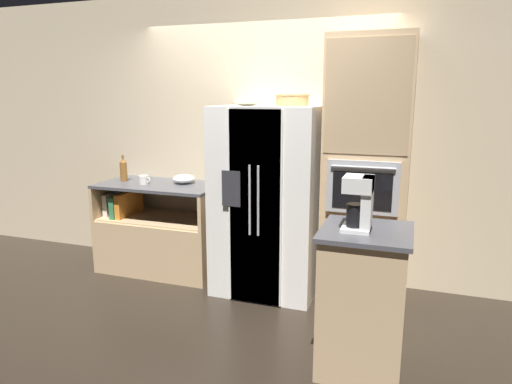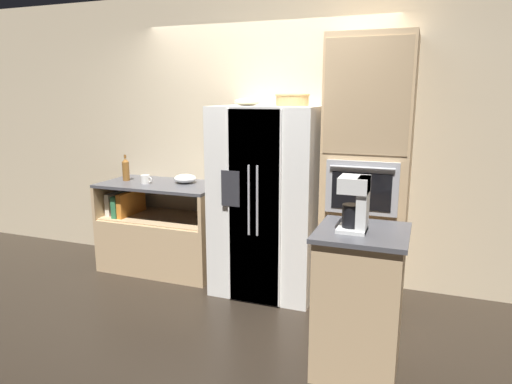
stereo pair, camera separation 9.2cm
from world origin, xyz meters
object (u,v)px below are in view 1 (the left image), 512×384
object	(u,v)px
mixing_bowl	(184,179)
coffee_maker	(361,201)
wall_oven	(367,173)
mug	(144,180)
bottle_tall	(123,170)
refrigerator	(269,200)
fruit_bowl	(247,102)
wicker_basket	(292,99)

from	to	relation	value
mixing_bowl	coffee_maker	bearing A→B (deg)	-33.46
wall_oven	mug	distance (m)	2.21
wall_oven	coffee_maker	bearing A→B (deg)	-86.01
bottle_tall	refrigerator	bearing A→B (deg)	-2.73
mixing_bowl	fruit_bowl	bearing A→B (deg)	-15.14
wall_oven	fruit_bowl	world-z (taller)	wall_oven
bottle_tall	mixing_bowl	xyz separation A→B (m)	(0.65, 0.10, -0.08)
wall_oven	bottle_tall	bearing A→B (deg)	-179.67
fruit_bowl	bottle_tall	bearing A→B (deg)	175.60
fruit_bowl	wall_oven	bearing A→B (deg)	6.63
wicker_basket	wall_oven	bearing A→B (deg)	6.12
wall_oven	wicker_basket	size ratio (longest dim) A/B	7.60
bottle_tall	mug	distance (m)	0.31
fruit_bowl	coffee_maker	bearing A→B (deg)	-42.72
refrigerator	bottle_tall	bearing A→B (deg)	177.27
refrigerator	mug	world-z (taller)	refrigerator
fruit_bowl	mug	distance (m)	1.38
refrigerator	wall_oven	world-z (taller)	wall_oven
wall_oven	fruit_bowl	size ratio (longest dim) A/B	9.59
wall_oven	fruit_bowl	xyz separation A→B (m)	(-1.07, -0.12, 0.60)
mixing_bowl	mug	bearing A→B (deg)	-155.21
mug	mixing_bowl	size ratio (longest dim) A/B	0.56
bottle_tall	coffee_maker	xyz separation A→B (m)	(2.57, -1.17, 0.12)
wall_oven	coffee_maker	world-z (taller)	wall_oven
wall_oven	mixing_bowl	distance (m)	1.85
mixing_bowl	wall_oven	bearing A→B (deg)	-2.64
fruit_bowl	mixing_bowl	bearing A→B (deg)	164.86
wicker_basket	coffee_maker	bearing A→B (deg)	-56.18
mug	wicker_basket	bearing A→B (deg)	0.48
wall_oven	coffee_maker	distance (m)	1.19
wall_oven	bottle_tall	size ratio (longest dim) A/B	8.34
wicker_basket	bottle_tall	xyz separation A→B (m)	(-1.83, 0.06, -0.73)
wall_oven	wicker_basket	distance (m)	0.91
wicker_basket	mixing_bowl	size ratio (longest dim) A/B	1.33
refrigerator	wicker_basket	size ratio (longest dim) A/B	5.69
coffee_maker	mixing_bowl	bearing A→B (deg)	146.54
refrigerator	coffee_maker	xyz separation A→B (m)	(0.95, -1.09, 0.31)
wicker_basket	bottle_tall	size ratio (longest dim) A/B	1.10
fruit_bowl	wicker_basket	bearing A→B (deg)	7.48
bottle_tall	mixing_bowl	size ratio (longest dim) A/B	1.21
wall_oven	mug	world-z (taller)	wall_oven
wall_oven	fruit_bowl	bearing A→B (deg)	-173.37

